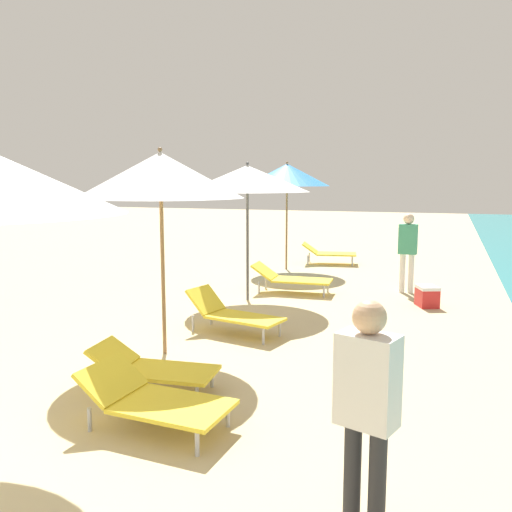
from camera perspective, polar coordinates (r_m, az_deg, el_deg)
The scene contains 11 objects.
lounger_second_shoreside at distance 5.12m, azimuth -10.83°, elevation -14.76°, with size 1.40×0.75×0.55m.
umbrella_third at distance 6.89m, azimuth -10.18°, elevation 8.49°, with size 2.12×2.12×2.68m.
lounger_third_shoreside at distance 7.96m, azimuth -2.49°, elevation -6.11°, with size 1.54×0.85×0.64m.
lounger_third_inland at distance 5.98m, azimuth -10.98°, elevation -11.61°, with size 1.40×0.73×0.49m.
umbrella_fourth at distance 9.97m, azimuth -0.93°, elevation 8.27°, with size 2.33×2.33×2.60m.
lounger_fourth_shoreside at distance 10.83m, azimuth 3.75°, elevation -2.35°, with size 1.63×0.74×0.58m.
umbrella_farthest at distance 13.58m, azimuth 3.34°, elevation 8.65°, with size 2.16×2.16×2.75m.
lounger_farthest_shoreside at distance 14.70m, azimuth 7.75°, elevation 0.39°, with size 1.56×0.93×0.58m.
person_walking_mid at distance 3.44m, azimuth 11.79°, elevation -14.77°, with size 0.41×0.32×1.55m.
person_walking_far at distance 11.14m, azimuth 15.93°, elevation 1.13°, with size 0.37×0.23×1.62m.
cooler_box at distance 10.14m, azimuth 17.84°, elevation -4.11°, with size 0.47×0.52×0.38m.
Camera 1 is at (3.42, 0.26, 2.26)m, focal length 37.38 mm.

